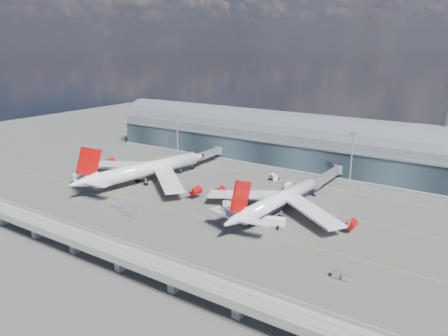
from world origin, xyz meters
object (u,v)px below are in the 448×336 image
Objects in this scene: cargo_train_2 at (341,276)px; cargo_train_1 at (119,208)px; airliner_left at (144,170)px; service_truck_5 at (274,177)px; airliner_right at (277,201)px; floodlight_mast_left at (177,134)px; cargo_train_0 at (129,214)px; service_truck_3 at (229,202)px; service_truck_4 at (288,187)px; service_truck_0 at (141,177)px; service_truck_2 at (273,222)px; service_truck_1 at (77,180)px; floodlight_mast_right at (351,159)px.

cargo_train_1 is at bearing 82.31° from cargo_train_2.
airliner_left reaches higher than service_truck_5.
airliner_left is at bearing -175.97° from airliner_right.
cargo_train_0 is at bearing -61.87° from floodlight_mast_left.
cargo_train_2 is at bearing -28.01° from service_truck_3.
service_truck_3 is at bearing -36.04° from floodlight_mast_left.
service_truck_4 is at bearing 30.60° from cargo_train_2.
cargo_train_1 is 90.22m from cargo_train_2.
service_truck_0 reaches higher than cargo_train_2.
service_truck_5 is at bearing 32.51° from service_truck_0.
service_truck_2 is 39.50m from cargo_train_2.
service_truck_1 is 97.56m from service_truck_4.
service_truck_4 is at bearing 70.79° from service_truck_3.
service_truck_3 is (54.47, -6.21, 0.12)m from service_truck_0.
service_truck_5 is 75.64m from cargo_train_1.
airliner_right is 30.55m from service_truck_4.
floodlight_mast_right is 94.16m from airliner_left.
service_truck_3 is at bearing -6.97° from service_truck_0.
service_truck_1 is 98.97m from service_truck_2.
service_truck_0 is (-5.21, 3.17, -5.10)m from airliner_left.
floodlight_mast_left is at bearing 122.32° from airliner_left.
cargo_train_2 is at bearing -32.48° from floodlight_mast_left.
cargo_train_0 is (42.43, -79.35, -12.74)m from floodlight_mast_left.
service_truck_4 is (-13.14, 39.69, -0.22)m from service_truck_2.
service_truck_5 is at bearing -7.16° from floodlight_mast_left.
service_truck_0 is at bearing -73.17° from floodlight_mast_left.
cargo_train_1 is (41.44, -12.34, -0.70)m from service_truck_1.
service_truck_0 is 40.05m from cargo_train_1.
service_truck_3 is at bearing 47.95° from service_truck_2.
service_truck_2 is (98.72, 7.16, 0.12)m from service_truck_1.
airliner_right is 6.87× the size of service_truck_2.
floodlight_mast_right is at bearing 25.74° from service_truck_0.
service_truck_0 is 1.17× the size of service_truck_4.
cargo_train_1 is at bearing -130.59° from floodlight_mast_right.
service_truck_2 reaches higher than service_truck_3.
floodlight_mast_left is 85.05m from cargo_train_1.
floodlight_mast_right is 101.99m from cargo_train_1.
service_truck_1 is 92.48m from service_truck_5.
floodlight_mast_right is 36.93m from service_truck_5.
service_truck_4 is at bearing -37.29° from cargo_train_0.
cargo_train_2 is at bearing -72.90° from floodlight_mast_right.
cargo_train_2 is (81.92, 0.19, 0.10)m from cargo_train_0.
floodlight_mast_right is at bearing 0.00° from floodlight_mast_left.
floodlight_mast_left is 4.38× the size of service_truck_1.
floodlight_mast_right is 2.52× the size of cargo_train_1.
floodlight_mast_left is at bearing 13.10° from cargo_train_1.
service_truck_1 is 51.89m from cargo_train_0.
service_truck_5 reaches higher than service_truck_0.
airliner_right is 49.37m from cargo_train_2.
service_truck_1 is 1.02× the size of cargo_train_2.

